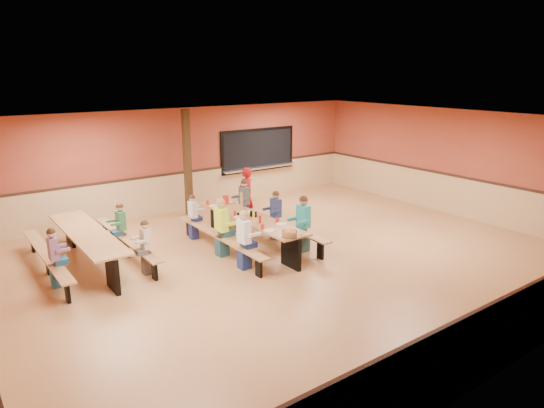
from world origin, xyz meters
TOP-DOWN VIEW (x-y plane):
  - ground at (0.00, 0.00)m, footprint 12.00×12.00m
  - room_envelope at (0.00, 0.00)m, footprint 12.04×10.04m
  - kitchen_pass_through at (2.60, 4.96)m, footprint 2.78×0.28m
  - structural_post at (-0.20, 4.40)m, footprint 0.18×0.18m
  - cafeteria_table_main at (-0.25, 1.15)m, footprint 1.91×3.70m
  - cafeteria_table_second at (-3.65, 2.25)m, footprint 1.91×3.70m
  - seated_child_white_left at (-1.07, 0.14)m, footprint 0.39×0.32m
  - seated_adult_yellow at (-1.07, 1.06)m, footprint 0.42×0.34m
  - seated_child_grey_left at (-1.07, 2.45)m, footprint 0.32×0.26m
  - seated_child_teal_right at (0.58, 0.21)m, footprint 0.41×0.33m
  - seated_child_navy_right at (0.58, 1.26)m, footprint 0.36×0.29m
  - seated_child_char_right at (0.58, 2.69)m, footprint 0.37×0.31m
  - seated_child_purple_sec at (-4.48, 1.50)m, footprint 0.35×0.28m
  - seated_child_green_sec at (-2.83, 2.52)m, footprint 0.35×0.28m
  - seated_child_tan_sec at (-2.83, 1.07)m, footprint 0.33×0.27m
  - standing_woman at (0.75, 2.88)m, footprint 0.64×0.52m
  - punch_pitcher at (-0.15, 2.42)m, footprint 0.16×0.16m
  - chip_bowl at (-0.37, -0.50)m, footprint 0.32×0.32m
  - napkin_dispenser at (-0.18, 1.11)m, footprint 0.10×0.14m
  - condiment_mustard at (-0.24, 1.02)m, footprint 0.06×0.06m
  - condiment_ketchup at (-0.34, 0.61)m, footprint 0.06×0.06m
  - table_paddle at (-0.35, 1.35)m, footprint 0.16×0.16m
  - place_settings at (-0.25, 1.15)m, footprint 0.65×3.30m

SIDE VIEW (x-z plane):
  - ground at x=0.00m, z-range 0.00..0.00m
  - cafeteria_table_main at x=-0.25m, z-range 0.16..0.90m
  - cafeteria_table_second at x=-3.65m, z-range 0.16..0.90m
  - seated_child_grey_left at x=-1.07m, z-range 0.00..1.10m
  - seated_child_tan_sec at x=-2.83m, z-range 0.00..1.13m
  - seated_child_green_sec at x=-2.83m, z-range 0.00..1.16m
  - seated_child_purple_sec at x=-4.48m, z-range 0.00..1.16m
  - seated_child_navy_right at x=0.58m, z-range 0.00..1.19m
  - seated_child_char_right at x=0.58m, z-range 0.00..1.22m
  - seated_child_white_left at x=-1.07m, z-range 0.00..1.25m
  - seated_child_teal_right at x=0.58m, z-range 0.00..1.29m
  - seated_adult_yellow at x=-1.07m, z-range 0.00..1.31m
  - room_envelope at x=0.00m, z-range -0.82..2.20m
  - standing_woman at x=0.75m, z-range 0.00..1.52m
  - place_settings at x=-0.25m, z-range 0.74..0.85m
  - napkin_dispenser at x=-0.18m, z-range 0.74..0.87m
  - chip_bowl at x=-0.37m, z-range 0.74..0.89m
  - condiment_mustard at x=-0.24m, z-range 0.74..0.91m
  - condiment_ketchup at x=-0.34m, z-range 0.74..0.91m
  - punch_pitcher at x=-0.15m, z-range 0.74..0.96m
  - table_paddle at x=-0.35m, z-range 0.60..1.16m
  - kitchen_pass_through at x=2.60m, z-range 0.80..2.18m
  - structural_post at x=-0.20m, z-range 0.00..3.00m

